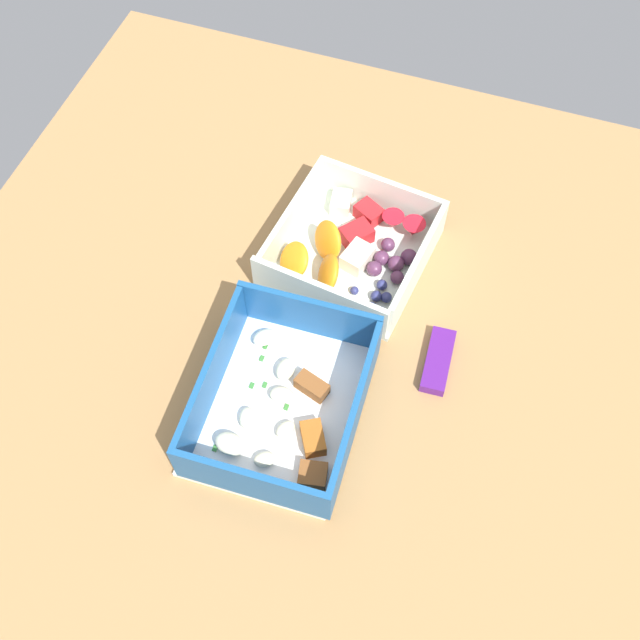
% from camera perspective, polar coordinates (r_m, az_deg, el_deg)
% --- Properties ---
extents(table_surface, '(0.80, 0.80, 0.02)m').
position_cam_1_polar(table_surface, '(0.78, -0.73, -1.35)').
color(table_surface, '#9E7547').
rests_on(table_surface, ground).
extents(pasta_container, '(0.19, 0.15, 0.06)m').
position_cam_1_polar(pasta_container, '(0.72, -2.79, -6.26)').
color(pasta_container, white).
rests_on(pasta_container, table_surface).
extents(fruit_bowl, '(0.17, 0.17, 0.05)m').
position_cam_1_polar(fruit_bowl, '(0.81, 2.49, 5.34)').
color(fruit_bowl, silver).
rests_on(fruit_bowl, table_surface).
extents(candy_bar, '(0.07, 0.03, 0.01)m').
position_cam_1_polar(candy_bar, '(0.76, 8.84, -3.03)').
color(candy_bar, '#51197A').
rests_on(candy_bar, table_surface).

